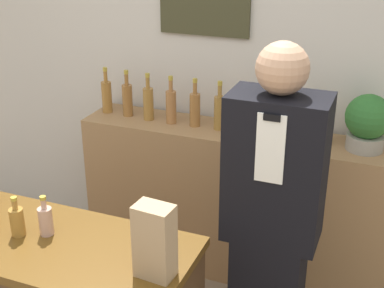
{
  "coord_description": "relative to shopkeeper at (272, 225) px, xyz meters",
  "views": [
    {
      "loc": [
        1.0,
        -1.08,
        2.18
      ],
      "look_at": [
        0.13,
        1.11,
        1.15
      ],
      "focal_mm": 50.0,
      "sensor_mm": 36.0,
      "label": 1
    }
  ],
  "objects": [
    {
      "name": "back_wall",
      "position": [
        -0.56,
        0.98,
        0.5
      ],
      "size": [
        5.2,
        0.09,
        2.7
      ],
      "color": "silver",
      "rests_on": "ground_plane"
    },
    {
      "name": "back_shelf",
      "position": [
        -0.36,
        0.74,
        -0.36
      ],
      "size": [
        2.03,
        0.37,
        0.98
      ],
      "color": "#9E754C",
      "rests_on": "ground_plane"
    },
    {
      "name": "shopkeeper",
      "position": [
        0.0,
        0.0,
        0.0
      ],
      "size": [
        0.43,
        0.27,
        1.71
      ],
      "color": "black",
      "rests_on": "ground_plane"
    },
    {
      "name": "potted_plant",
      "position": [
        0.33,
        0.75,
        0.29
      ],
      "size": [
        0.25,
        0.25,
        0.31
      ],
      "color": "#9E998E",
      "rests_on": "back_shelf"
    },
    {
      "name": "paper_bag",
      "position": [
        -0.31,
        -0.59,
        0.2
      ],
      "size": [
        0.15,
        0.11,
        0.3
      ],
      "color": "tan",
      "rests_on": "display_counter"
    },
    {
      "name": "counter_bottle_3",
      "position": [
        -0.98,
        -0.56,
        0.12
      ],
      "size": [
        0.06,
        0.06,
        0.18
      ],
      "color": "olive",
      "rests_on": "display_counter"
    },
    {
      "name": "counter_bottle_4",
      "position": [
        -0.87,
        -0.51,
        0.12
      ],
      "size": [
        0.06,
        0.06,
        0.18
      ],
      "color": "tan",
      "rests_on": "display_counter"
    },
    {
      "name": "shelf_bottle_0",
      "position": [
        -1.29,
        0.75,
        0.24
      ],
      "size": [
        0.06,
        0.06,
        0.3
      ],
      "color": "#9F6D31",
      "rests_on": "back_shelf"
    },
    {
      "name": "shelf_bottle_1",
      "position": [
        -1.13,
        0.75,
        0.24
      ],
      "size": [
        0.06,
        0.06,
        0.3
      ],
      "color": "#966432",
      "rests_on": "back_shelf"
    },
    {
      "name": "shelf_bottle_2",
      "position": [
        -0.98,
        0.73,
        0.24
      ],
      "size": [
        0.06,
        0.06,
        0.3
      ],
      "color": "#A07235",
      "rests_on": "back_shelf"
    },
    {
      "name": "shelf_bottle_3",
      "position": [
        -0.82,
        0.73,
        0.24
      ],
      "size": [
        0.06,
        0.06,
        0.3
      ],
      "color": "#A56D3E",
      "rests_on": "back_shelf"
    },
    {
      "name": "shelf_bottle_4",
      "position": [
        -0.67,
        0.73,
        0.24
      ],
      "size": [
        0.06,
        0.06,
        0.3
      ],
      "color": "#9C6836",
      "rests_on": "back_shelf"
    },
    {
      "name": "shelf_bottle_5",
      "position": [
        -0.51,
        0.74,
        0.24
      ],
      "size": [
        0.06,
        0.06,
        0.3
      ],
      "color": "olive",
      "rests_on": "back_shelf"
    },
    {
      "name": "shelf_bottle_6",
      "position": [
        -0.36,
        0.73,
        0.24
      ],
      "size": [
        0.06,
        0.06,
        0.3
      ],
      "color": "#A47234",
      "rests_on": "back_shelf"
    },
    {
      "name": "shelf_bottle_7",
      "position": [
        -0.2,
        0.73,
        0.24
      ],
      "size": [
        0.06,
        0.06,
        0.3
      ],
      "color": "olive",
      "rests_on": "back_shelf"
    },
    {
      "name": "shelf_bottle_8",
      "position": [
        -0.05,
        0.73,
        0.24
      ],
      "size": [
        0.06,
        0.06,
        0.3
      ],
      "color": "#A06E37",
      "rests_on": "back_shelf"
    },
    {
      "name": "shelf_bottle_9",
      "position": [
        0.11,
        0.74,
        0.24
      ],
      "size": [
        0.06,
        0.06,
        0.3
      ],
      "color": "olive",
      "rests_on": "back_shelf"
    }
  ]
}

